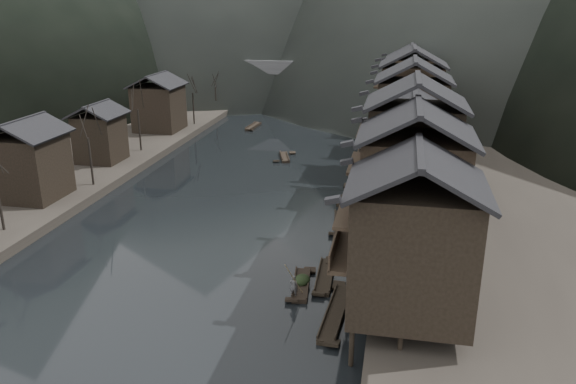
# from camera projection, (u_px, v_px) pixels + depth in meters

# --- Properties ---
(water) EXTENTS (300.00, 300.00, 0.00)m
(water) POSITION_uv_depth(u_px,v_px,m) (187.00, 266.00, 45.35)
(water) COLOR black
(water) RESTS_ON ground
(right_bank) EXTENTS (40.00, 200.00, 1.80)m
(right_bank) POSITION_uv_depth(u_px,v_px,m) (540.00, 151.00, 75.57)
(right_bank) COLOR #2D2823
(right_bank) RESTS_ON ground
(left_bank) EXTENTS (40.00, 200.00, 1.20)m
(left_bank) POSITION_uv_depth(u_px,v_px,m) (70.00, 131.00, 88.73)
(left_bank) COLOR #2D2823
(left_bank) RESTS_ON ground
(stilt_houses) EXTENTS (9.00, 67.60, 15.36)m
(stilt_houses) POSITION_uv_depth(u_px,v_px,m) (411.00, 120.00, 56.96)
(stilt_houses) COLOR black
(stilt_houses) RESTS_ON ground
(left_houses) EXTENTS (8.10, 53.20, 8.73)m
(left_houses) POSITION_uv_depth(u_px,v_px,m) (82.00, 131.00, 65.95)
(left_houses) COLOR black
(left_houses) RESTS_ON left_bank
(bare_trees) EXTENTS (3.98, 72.36, 7.96)m
(bare_trees) POSITION_uv_depth(u_px,v_px,m) (109.00, 123.00, 65.17)
(bare_trees) COLOR black
(bare_trees) RESTS_ON left_bank
(moored_sampans) EXTENTS (3.23, 60.83, 0.47)m
(moored_sampans) POSITION_uv_depth(u_px,v_px,m) (354.00, 190.00, 62.42)
(moored_sampans) COLOR black
(moored_sampans) RESTS_ON water
(midriver_boats) EXTENTS (10.92, 35.12, 0.45)m
(midriver_boats) POSITION_uv_depth(u_px,v_px,m) (272.00, 130.00, 91.20)
(midriver_boats) COLOR black
(midriver_boats) RESTS_ON water
(stone_bridge) EXTENTS (40.00, 6.00, 9.00)m
(stone_bridge) POSITION_uv_depth(u_px,v_px,m) (319.00, 80.00, 110.35)
(stone_bridge) COLOR #4C4C4F
(stone_bridge) RESTS_ON ground
(hero_sampan) EXTENTS (1.68, 5.49, 0.44)m
(hero_sampan) POSITION_uv_depth(u_px,v_px,m) (301.00, 284.00, 41.99)
(hero_sampan) COLOR black
(hero_sampan) RESTS_ON water
(cargo_heap) EXTENTS (1.19, 1.56, 0.72)m
(cargo_heap) POSITION_uv_depth(u_px,v_px,m) (302.00, 276.00, 42.02)
(cargo_heap) COLOR black
(cargo_heap) RESTS_ON hero_sampan
(boatman) EXTENTS (0.64, 0.45, 1.67)m
(boatman) POSITION_uv_depth(u_px,v_px,m) (294.00, 283.00, 39.93)
(boatman) COLOR #4C4C4E
(boatman) RESTS_ON hero_sampan
(bamboo_pole) EXTENTS (1.40, 1.85, 3.67)m
(bamboo_pole) POSITION_uv_depth(u_px,v_px,m) (297.00, 249.00, 39.02)
(bamboo_pole) COLOR #8C7A51
(bamboo_pole) RESTS_ON boatman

